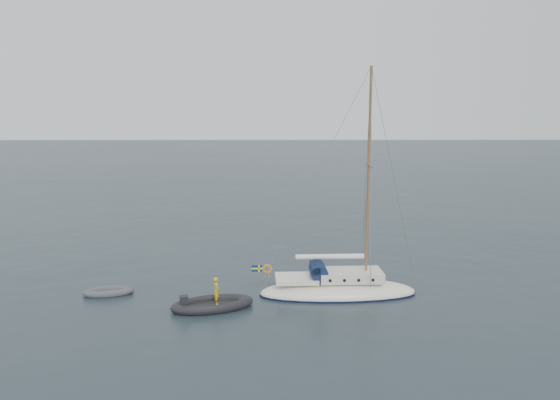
{
  "coord_description": "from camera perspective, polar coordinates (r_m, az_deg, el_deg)",
  "views": [
    {
      "loc": [
        -2.3,
        -28.28,
        9.8
      ],
      "look_at": [
        -1.99,
        0.0,
        5.1
      ],
      "focal_mm": 35.0,
      "sensor_mm": 36.0,
      "label": 1
    }
  ],
  "objects": [
    {
      "name": "dinghy",
      "position": [
        31.0,
        -17.49,
        -9.11
      ],
      "size": [
        2.66,
        1.2,
        0.38
      ],
      "rotation": [
        0.0,
        0.0,
        0.21
      ],
      "color": "#4B4B50",
      "rests_on": "ground"
    },
    {
      "name": "sailboat",
      "position": [
        29.46,
        6.1,
        -8.1
      ],
      "size": [
        8.8,
        2.64,
        12.53
      ],
      "rotation": [
        0.0,
        0.0,
        0.04
      ],
      "color": "white",
      "rests_on": "ground"
    },
    {
      "name": "ground",
      "position": [
        30.02,
        3.86,
        -9.64
      ],
      "size": [
        300.0,
        300.0,
        0.0
      ],
      "primitive_type": "plane",
      "color": "black",
      "rests_on": "ground"
    },
    {
      "name": "rib",
      "position": [
        27.84,
        -7.1,
        -10.69
      ],
      "size": [
        4.18,
        1.9,
        1.61
      ],
      "rotation": [
        0.0,
        0.0,
        0.31
      ],
      "color": "black",
      "rests_on": "ground"
    }
  ]
}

